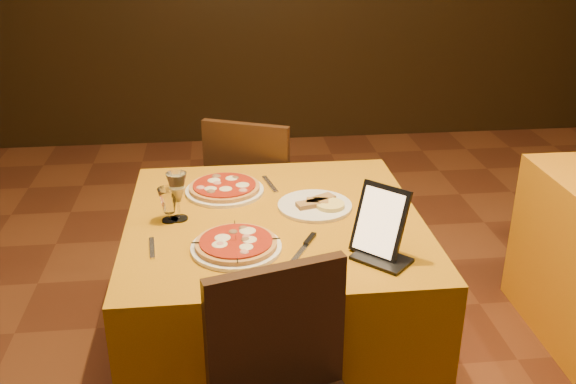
{
  "coord_description": "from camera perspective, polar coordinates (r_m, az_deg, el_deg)",
  "views": [
    {
      "loc": [
        -0.5,
        -1.71,
        1.81
      ],
      "look_at": [
        -0.27,
        0.43,
        0.86
      ],
      "focal_mm": 40.0,
      "sensor_mm": 36.0,
      "label": 1
    }
  ],
  "objects": [
    {
      "name": "pizza_near",
      "position": [
        2.19,
        -4.63,
        -4.76
      ],
      "size": [
        0.31,
        0.31,
        0.03
      ],
      "rotation": [
        0.0,
        0.0,
        -0.18
      ],
      "color": "white",
      "rests_on": "main_table"
    },
    {
      "name": "water_glass",
      "position": [
        2.4,
        -10.55,
        -1.14
      ],
      "size": [
        0.09,
        0.09,
        0.13
      ],
      "primitive_type": null,
      "rotation": [
        0.0,
        0.0,
        -0.27
      ],
      "color": "silver",
      "rests_on": "main_table"
    },
    {
      "name": "fork_far",
      "position": [
        2.69,
        -1.62,
        0.7
      ],
      "size": [
        0.06,
        0.18,
        0.01
      ],
      "primitive_type": "cube",
      "rotation": [
        0.0,
        0.0,
        1.78
      ],
      "color": "#B1B2B8",
      "rests_on": "main_table"
    },
    {
      "name": "knife",
      "position": [
        2.17,
        1.17,
        -5.32
      ],
      "size": [
        0.13,
        0.22,
        0.01
      ],
      "primitive_type": "cube",
      "rotation": [
        0.0,
        0.0,
        1.08
      ],
      "color": "silver",
      "rests_on": "main_table"
    },
    {
      "name": "wine_glass",
      "position": [
        2.39,
        -9.78,
        -0.37
      ],
      "size": [
        0.09,
        0.09,
        0.19
      ],
      "primitive_type": null,
      "rotation": [
        0.0,
        0.0,
        0.06
      ],
      "color": "#CDBC74",
      "rests_on": "main_table"
    },
    {
      "name": "cutlet_dish",
      "position": [
        2.49,
        2.4,
        -1.11
      ],
      "size": [
        0.29,
        0.29,
        0.03
      ],
      "rotation": [
        0.0,
        0.0,
        0.24
      ],
      "color": "white",
      "rests_on": "main_table"
    },
    {
      "name": "fork_near",
      "position": [
        2.24,
        -11.99,
        -4.88
      ],
      "size": [
        0.03,
        0.15,
        0.01
      ],
      "primitive_type": "cube",
      "rotation": [
        0.0,
        0.0,
        1.68
      ],
      "color": "silver",
      "rests_on": "main_table"
    },
    {
      "name": "tablet",
      "position": [
        2.13,
        8.17,
        -2.59
      ],
      "size": [
        0.19,
        0.19,
        0.23
      ],
      "primitive_type": "cube",
      "rotation": [
        -0.35,
        0.0,
        -0.78
      ],
      "color": "black",
      "rests_on": "main_table"
    },
    {
      "name": "main_table",
      "position": [
        2.6,
        -1.16,
        -9.69
      ],
      "size": [
        1.1,
        1.1,
        0.75
      ],
      "primitive_type": "cube",
      "color": "#B4720B",
      "rests_on": "floor"
    },
    {
      "name": "pizza_far",
      "position": [
        2.63,
        -5.66,
        0.28
      ],
      "size": [
        0.32,
        0.32,
        0.03
      ],
      "rotation": [
        0.0,
        0.0,
        0.1
      ],
      "color": "white",
      "rests_on": "main_table"
    },
    {
      "name": "chair_main_far",
      "position": [
        3.29,
        -2.49,
        -0.47
      ],
      "size": [
        0.62,
        0.62,
        0.91
      ],
      "primitive_type": null,
      "rotation": [
        0.0,
        0.0,
        2.74
      ],
      "color": "black",
      "rests_on": "floor"
    }
  ]
}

